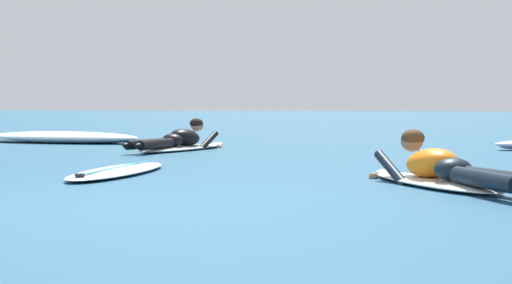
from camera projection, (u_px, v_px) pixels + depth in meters
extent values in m
plane|color=navy|center=(314.00, 142.00, 15.39)|extent=(120.00, 120.00, 0.00)
ellipsoid|color=white|center=(434.00, 182.00, 7.30)|extent=(1.53, 1.98, 0.07)
ellipsoid|color=white|center=(386.00, 172.00, 8.21)|extent=(0.27, 0.27, 0.06)
ellipsoid|color=orange|center=(432.00, 163.00, 7.34)|extent=(0.67, 0.74, 0.34)
ellipsoid|color=black|center=(453.00, 169.00, 6.99)|extent=(0.44, 0.42, 0.20)
cylinder|color=black|center=(485.00, 179.00, 6.40)|extent=(0.56, 0.86, 0.14)
cylinder|color=black|center=(503.00, 179.00, 6.45)|extent=(0.64, 0.81, 0.14)
cylinder|color=black|center=(392.00, 169.00, 7.61)|extent=(0.39, 0.55, 0.34)
sphere|color=#8C6647|center=(373.00, 177.00, 7.98)|extent=(0.09, 0.09, 0.09)
cylinder|color=black|center=(435.00, 169.00, 7.72)|extent=(0.39, 0.55, 0.34)
sphere|color=#8C6647|center=(416.00, 176.00, 8.07)|extent=(0.09, 0.09, 0.09)
sphere|color=#8C6647|center=(412.00, 141.00, 7.68)|extent=(0.21, 0.21, 0.21)
ellipsoid|color=#47331E|center=(413.00, 138.00, 7.66)|extent=(0.29, 0.29, 0.16)
ellipsoid|color=silver|center=(183.00, 148.00, 12.82)|extent=(0.95, 2.44, 0.07)
ellipsoid|color=silver|center=(218.00, 144.00, 13.86)|extent=(0.22, 0.23, 0.06)
ellipsoid|color=black|center=(185.00, 137.00, 12.86)|extent=(0.51, 0.72, 0.34)
ellipsoid|color=black|center=(172.00, 140.00, 12.52)|extent=(0.38, 0.34, 0.20)
cylinder|color=black|center=(146.00, 144.00, 12.01)|extent=(0.35, 0.91, 0.14)
ellipsoid|color=black|center=(127.00, 145.00, 11.62)|extent=(0.14, 0.23, 0.08)
cylinder|color=black|center=(156.00, 144.00, 11.94)|extent=(0.24, 0.91, 0.14)
ellipsoid|color=black|center=(140.00, 146.00, 11.53)|extent=(0.14, 0.23, 0.08)
cylinder|color=black|center=(184.00, 141.00, 13.29)|extent=(0.19, 0.59, 0.34)
sphere|color=tan|center=(196.00, 146.00, 13.64)|extent=(0.09, 0.09, 0.09)
cylinder|color=black|center=(208.00, 142.00, 13.08)|extent=(0.19, 0.59, 0.34)
sphere|color=tan|center=(218.00, 147.00, 13.41)|extent=(0.09, 0.09, 0.09)
sphere|color=tan|center=(197.00, 125.00, 13.20)|extent=(0.21, 0.21, 0.21)
ellipsoid|color=black|center=(196.00, 123.00, 13.18)|extent=(0.25, 0.24, 0.16)
ellipsoid|color=silver|center=(118.00, 171.00, 8.50)|extent=(0.71, 2.30, 0.07)
cube|color=#1E9EDB|center=(118.00, 167.00, 8.49)|extent=(0.14, 1.93, 0.01)
cone|color=black|center=(80.00, 182.00, 7.56)|extent=(0.11, 0.11, 0.16)
ellipsoid|color=white|center=(62.00, 137.00, 15.09)|extent=(3.08, 0.99, 0.21)
ellipsoid|color=white|center=(103.00, 139.00, 14.99)|extent=(1.17, 0.66, 0.15)
ellipsoid|color=white|center=(16.00, 139.00, 15.28)|extent=(1.13, 0.53, 0.12)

